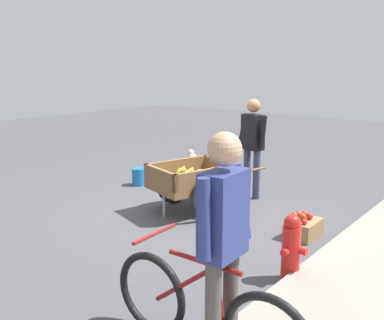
{
  "coord_description": "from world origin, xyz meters",
  "views": [
    {
      "loc": [
        4.57,
        3.77,
        2.06
      ],
      "look_at": [
        -0.01,
        -0.01,
        0.75
      ],
      "focal_mm": 40.49,
      "sensor_mm": 36.0,
      "label": 1
    }
  ],
  "objects_px": {
    "fire_hydrant": "(291,248)",
    "mixed_fruit_crate": "(303,227)",
    "vendor_person": "(253,140)",
    "bicycle": "(204,312)",
    "dog": "(193,158)",
    "fruit_cart": "(193,181)",
    "plastic_bucket": "(139,177)",
    "cyclist_person": "(223,231)"
  },
  "relations": [
    {
      "from": "fire_hydrant",
      "to": "mixed_fruit_crate",
      "type": "bearing_deg",
      "value": -160.81
    },
    {
      "from": "vendor_person",
      "to": "bicycle",
      "type": "distance_m",
      "value": 3.98
    },
    {
      "from": "dog",
      "to": "fire_hydrant",
      "type": "xyz_separation_m",
      "value": [
        2.78,
        3.52,
        0.06
      ]
    },
    {
      "from": "fruit_cart",
      "to": "dog",
      "type": "height_order",
      "value": "fruit_cart"
    },
    {
      "from": "fire_hydrant",
      "to": "mixed_fruit_crate",
      "type": "relative_size",
      "value": 1.52
    },
    {
      "from": "fire_hydrant",
      "to": "plastic_bucket",
      "type": "bearing_deg",
      "value": -111.5
    },
    {
      "from": "vendor_person",
      "to": "fire_hydrant",
      "type": "height_order",
      "value": "vendor_person"
    },
    {
      "from": "cyclist_person",
      "to": "fire_hydrant",
      "type": "relative_size",
      "value": 2.47
    },
    {
      "from": "vendor_person",
      "to": "dog",
      "type": "height_order",
      "value": "vendor_person"
    },
    {
      "from": "cyclist_person",
      "to": "mixed_fruit_crate",
      "type": "relative_size",
      "value": 3.76
    },
    {
      "from": "vendor_person",
      "to": "fire_hydrant",
      "type": "bearing_deg",
      "value": 39.92
    },
    {
      "from": "vendor_person",
      "to": "dog",
      "type": "xyz_separation_m",
      "value": [
        -0.7,
        -1.77,
        -0.65
      ]
    },
    {
      "from": "bicycle",
      "to": "fire_hydrant",
      "type": "distance_m",
      "value": 1.43
    },
    {
      "from": "mixed_fruit_crate",
      "to": "cyclist_person",
      "type": "bearing_deg",
      "value": 12.93
    },
    {
      "from": "fruit_cart",
      "to": "bicycle",
      "type": "relative_size",
      "value": 1.08
    },
    {
      "from": "fruit_cart",
      "to": "fire_hydrant",
      "type": "relative_size",
      "value": 2.67
    },
    {
      "from": "bicycle",
      "to": "fruit_cart",
      "type": "bearing_deg",
      "value": -139.15
    },
    {
      "from": "fruit_cart",
      "to": "mixed_fruit_crate",
      "type": "relative_size",
      "value": 4.07
    },
    {
      "from": "fruit_cart",
      "to": "bicycle",
      "type": "height_order",
      "value": "bicycle"
    },
    {
      "from": "dog",
      "to": "fire_hydrant",
      "type": "height_order",
      "value": "fire_hydrant"
    },
    {
      "from": "cyclist_person",
      "to": "dog",
      "type": "xyz_separation_m",
      "value": [
        -4.2,
        -3.71,
        -0.72
      ]
    },
    {
      "from": "vendor_person",
      "to": "mixed_fruit_crate",
      "type": "relative_size",
      "value": 3.53
    },
    {
      "from": "dog",
      "to": "mixed_fruit_crate",
      "type": "bearing_deg",
      "value": 61.58
    },
    {
      "from": "vendor_person",
      "to": "cyclist_person",
      "type": "xyz_separation_m",
      "value": [
        3.5,
        1.94,
        0.07
      ]
    },
    {
      "from": "vendor_person",
      "to": "plastic_bucket",
      "type": "height_order",
      "value": "vendor_person"
    },
    {
      "from": "fruit_cart",
      "to": "fire_hydrant",
      "type": "bearing_deg",
      "value": 64.22
    },
    {
      "from": "fruit_cart",
      "to": "fire_hydrant",
      "type": "distance_m",
      "value": 2.27
    },
    {
      "from": "fruit_cart",
      "to": "cyclist_person",
      "type": "height_order",
      "value": "cyclist_person"
    },
    {
      "from": "cyclist_person",
      "to": "plastic_bucket",
      "type": "distance_m",
      "value": 4.84
    },
    {
      "from": "vendor_person",
      "to": "plastic_bucket",
      "type": "distance_m",
      "value": 2.14
    },
    {
      "from": "dog",
      "to": "plastic_bucket",
      "type": "height_order",
      "value": "dog"
    },
    {
      "from": "vendor_person",
      "to": "cyclist_person",
      "type": "relative_size",
      "value": 0.94
    },
    {
      "from": "vendor_person",
      "to": "bicycle",
      "type": "relative_size",
      "value": 0.94
    },
    {
      "from": "dog",
      "to": "plastic_bucket",
      "type": "bearing_deg",
      "value": -4.66
    },
    {
      "from": "fruit_cart",
      "to": "plastic_bucket",
      "type": "bearing_deg",
      "value": -105.6
    },
    {
      "from": "bicycle",
      "to": "cyclist_person",
      "type": "distance_m",
      "value": 0.66
    },
    {
      "from": "bicycle",
      "to": "mixed_fruit_crate",
      "type": "height_order",
      "value": "bicycle"
    },
    {
      "from": "fruit_cart",
      "to": "mixed_fruit_crate",
      "type": "height_order",
      "value": "fruit_cart"
    },
    {
      "from": "mixed_fruit_crate",
      "to": "bicycle",
      "type": "bearing_deg",
      "value": 9.55
    },
    {
      "from": "vendor_person",
      "to": "fire_hydrant",
      "type": "xyz_separation_m",
      "value": [
        2.08,
        1.74,
        -0.59
      ]
    },
    {
      "from": "bicycle",
      "to": "cyclist_person",
      "type": "relative_size",
      "value": 1.01
    },
    {
      "from": "vendor_person",
      "to": "fire_hydrant",
      "type": "relative_size",
      "value": 2.32
    }
  ]
}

